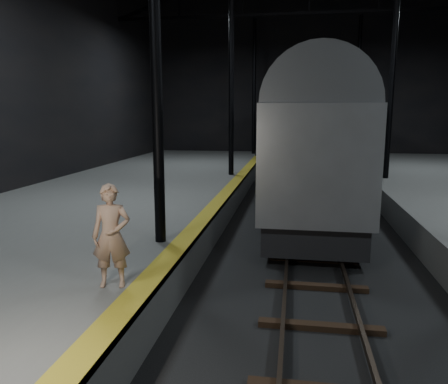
# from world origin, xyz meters

# --- Properties ---
(ground) EXTENTS (44.00, 44.00, 0.00)m
(ground) POSITION_xyz_m (0.00, 0.00, 0.00)
(ground) COLOR black
(ground) RESTS_ON ground
(platform_left) EXTENTS (9.00, 43.80, 1.00)m
(platform_left) POSITION_xyz_m (-7.50, 0.00, 0.50)
(platform_left) COLOR #575654
(platform_left) RESTS_ON ground
(tactile_strip) EXTENTS (0.50, 43.80, 0.01)m
(tactile_strip) POSITION_xyz_m (-3.25, 0.00, 1.00)
(tactile_strip) COLOR olive
(tactile_strip) RESTS_ON platform_left
(track) EXTENTS (2.40, 43.00, 0.24)m
(track) POSITION_xyz_m (0.00, 0.00, 0.07)
(track) COLOR #3F3328
(track) RESTS_ON ground
(train) EXTENTS (3.22, 21.56, 5.76)m
(train) POSITION_xyz_m (-0.00, 7.87, 3.21)
(train) COLOR #A2A5A9
(train) RESTS_ON ground
(woman) EXTENTS (0.77, 0.59, 1.89)m
(woman) POSITION_xyz_m (-3.80, -6.86, 1.94)
(woman) COLOR tan
(woman) RESTS_ON platform_left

